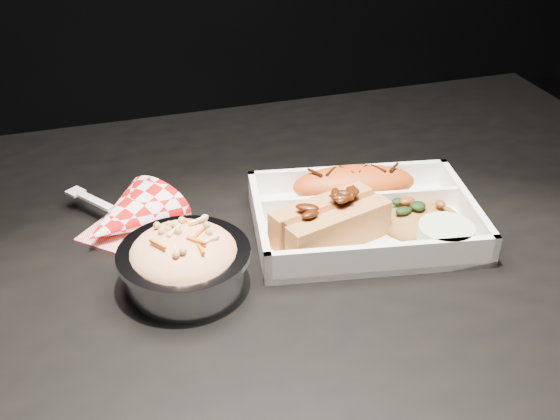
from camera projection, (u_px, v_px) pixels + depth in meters
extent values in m
cube|color=black|center=(247.00, 266.00, 0.78)|extent=(1.20, 0.80, 0.03)
cylinder|color=black|center=(473.00, 270.00, 1.40)|extent=(0.05, 0.05, 0.72)
cube|color=white|center=(363.00, 227.00, 0.81)|extent=(0.28, 0.22, 0.01)
cube|color=white|center=(348.00, 180.00, 0.87)|extent=(0.25, 0.05, 0.04)
cube|color=white|center=(383.00, 260.00, 0.73)|extent=(0.25, 0.05, 0.04)
cube|color=white|center=(259.00, 224.00, 0.79)|extent=(0.04, 0.18, 0.04)
cube|color=white|center=(466.00, 209.00, 0.81)|extent=(0.04, 0.18, 0.04)
cube|color=white|center=(359.00, 207.00, 0.82)|extent=(0.23, 0.05, 0.03)
ellipsoid|color=#C14A13|center=(354.00, 184.00, 0.84)|extent=(0.16, 0.08, 0.04)
cube|color=#BA793F|center=(339.00, 231.00, 0.76)|extent=(0.13, 0.06, 0.04)
cube|color=#BA793F|center=(321.00, 217.00, 0.78)|extent=(0.13, 0.06, 0.04)
cylinder|color=brown|center=(330.00, 217.00, 0.77)|extent=(0.12, 0.06, 0.03)
ellipsoid|color=#A26B2F|center=(422.00, 213.00, 0.80)|extent=(0.11, 0.09, 0.03)
cylinder|color=beige|center=(445.00, 238.00, 0.76)|extent=(0.06, 0.06, 0.03)
cylinder|color=silver|center=(185.00, 270.00, 0.71)|extent=(0.12, 0.12, 0.04)
cylinder|color=silver|center=(184.00, 253.00, 0.70)|extent=(0.13, 0.13, 0.01)
ellipsoid|color=beige|center=(184.00, 253.00, 0.70)|extent=(0.11, 0.11, 0.04)
cube|color=red|center=(138.00, 233.00, 0.80)|extent=(0.14, 0.14, 0.00)
cone|color=red|center=(126.00, 218.00, 0.80)|extent=(0.15, 0.14, 0.10)
cube|color=white|center=(94.00, 201.00, 0.83)|extent=(0.04, 0.05, 0.00)
cube|color=white|center=(76.00, 192.00, 0.85)|extent=(0.03, 0.03, 0.00)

